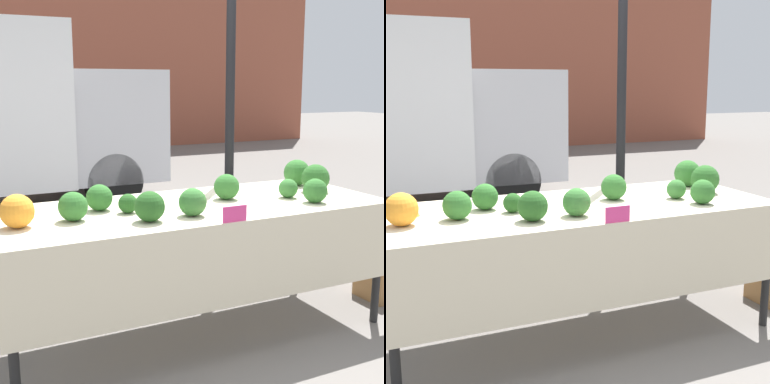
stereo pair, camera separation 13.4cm
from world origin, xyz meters
The scene contains 16 objects.
ground_plane centered at (0.00, 0.00, 0.00)m, with size 40.00×40.00×0.00m, color slate.
tent_pole centered at (0.66, 0.71, 1.33)m, with size 0.07×0.07×2.66m.
market_table centered at (0.00, -0.07, 0.72)m, with size 2.36×0.94×0.81m.
orange_cauliflower centered at (-1.02, -0.08, 0.90)m, with size 0.17×0.17×0.17m.
romanesco_head centered at (-0.97, 0.12, 0.86)m, with size 0.14×0.14×0.11m.
broccoli_head_0 centered at (-0.73, -0.06, 0.89)m, with size 0.16×0.16×0.16m.
broccoli_head_1 centered at (-0.41, -0.02, 0.86)m, with size 0.11×0.11×0.11m.
broccoli_head_2 centered at (0.95, 0.24, 0.90)m, with size 0.19×0.19×0.19m.
broccoli_head_3 centered at (0.70, -0.27, 0.88)m, with size 0.15×0.15×0.15m.
broccoli_head_4 centered at (0.92, -0.01, 0.90)m, with size 0.19×0.19×0.19m.
broccoli_head_5 centered at (-0.54, 0.10, 0.89)m, with size 0.15×0.15×0.15m.
broccoli_head_6 centered at (0.64, -0.08, 0.87)m, with size 0.12×0.12×0.12m.
broccoli_head_7 centered at (-0.12, -0.24, 0.89)m, with size 0.16×0.16×0.16m.
broccoli_head_8 centered at (0.27, 0.05, 0.89)m, with size 0.16×0.16×0.16m.
broccoli_head_9 centered at (-0.37, -0.26, 0.89)m, with size 0.16×0.16×0.16m.
price_sign centered at (0.03, -0.46, 0.85)m, with size 0.14×0.01×0.09m.
Camera 1 is at (-1.38, -2.81, 1.53)m, focal length 50.00 mm.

